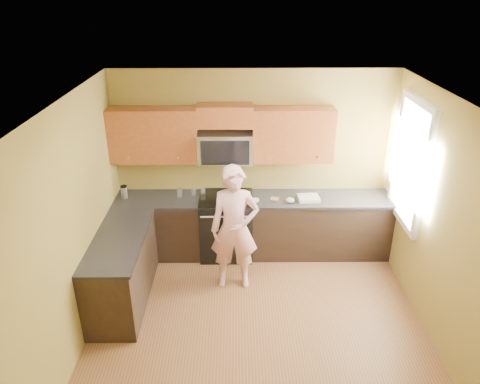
{
  "coord_description": "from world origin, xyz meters",
  "views": [
    {
      "loc": [
        -0.25,
        -4.11,
        3.77
      ],
      "look_at": [
        -0.2,
        1.3,
        1.2
      ],
      "focal_mm": 33.54,
      "sensor_mm": 36.0,
      "label": 1
    }
  ],
  "objects_px": {
    "travel_mug": "(125,198)",
    "butter_tub": "(240,198)",
    "woman": "(235,228)",
    "microwave": "(226,161)",
    "stove": "(226,225)",
    "frying_pan": "(225,203)"
  },
  "relations": [
    {
      "from": "stove",
      "to": "travel_mug",
      "type": "height_order",
      "value": "travel_mug"
    },
    {
      "from": "travel_mug",
      "to": "butter_tub",
      "type": "bearing_deg",
      "value": -0.46
    },
    {
      "from": "woman",
      "to": "stove",
      "type": "bearing_deg",
      "value": 99.29
    },
    {
      "from": "woman",
      "to": "butter_tub",
      "type": "distance_m",
      "value": 0.78
    },
    {
      "from": "butter_tub",
      "to": "travel_mug",
      "type": "bearing_deg",
      "value": 179.54
    },
    {
      "from": "frying_pan",
      "to": "travel_mug",
      "type": "distance_m",
      "value": 1.48
    },
    {
      "from": "stove",
      "to": "frying_pan",
      "type": "bearing_deg",
      "value": -90.3
    },
    {
      "from": "stove",
      "to": "travel_mug",
      "type": "xyz_separation_m",
      "value": [
        -1.46,
        0.03,
        0.45
      ]
    },
    {
      "from": "stove",
      "to": "woman",
      "type": "bearing_deg",
      "value": -80.49
    },
    {
      "from": "travel_mug",
      "to": "woman",
      "type": "bearing_deg",
      "value": -26.34
    },
    {
      "from": "woman",
      "to": "frying_pan",
      "type": "distance_m",
      "value": 0.56
    },
    {
      "from": "woman",
      "to": "travel_mug",
      "type": "bearing_deg",
      "value": 153.43
    },
    {
      "from": "stove",
      "to": "frying_pan",
      "type": "relative_size",
      "value": 2.13
    },
    {
      "from": "woman",
      "to": "microwave",
      "type": "bearing_deg",
      "value": 97.95
    },
    {
      "from": "stove",
      "to": "woman",
      "type": "relative_size",
      "value": 0.55
    },
    {
      "from": "butter_tub",
      "to": "travel_mug",
      "type": "relative_size",
      "value": 0.58
    },
    {
      "from": "microwave",
      "to": "frying_pan",
      "type": "bearing_deg",
      "value": -90.19
    },
    {
      "from": "travel_mug",
      "to": "stove",
      "type": "bearing_deg",
      "value": -1.17
    },
    {
      "from": "woman",
      "to": "frying_pan",
      "type": "height_order",
      "value": "woman"
    },
    {
      "from": "microwave",
      "to": "travel_mug",
      "type": "height_order",
      "value": "microwave"
    },
    {
      "from": "butter_tub",
      "to": "stove",
      "type": "bearing_deg",
      "value": -175.59
    },
    {
      "from": "microwave",
      "to": "butter_tub",
      "type": "bearing_deg",
      "value": -27.29
    }
  ]
}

